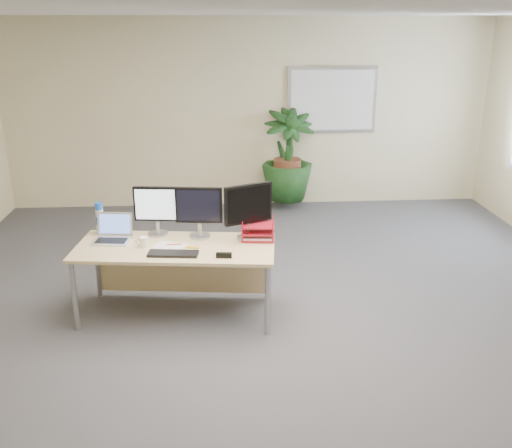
{
  "coord_description": "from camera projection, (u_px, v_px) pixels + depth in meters",
  "views": [
    {
      "loc": [
        -0.46,
        -4.29,
        2.64
      ],
      "look_at": [
        -0.15,
        0.35,
        0.97
      ],
      "focal_mm": 40.0,
      "sensor_mm": 36.0,
      "label": 1
    }
  ],
  "objects": [
    {
      "name": "stapler",
      "position": [
        224.0,
        255.0,
        4.94
      ],
      "size": [
        0.14,
        0.05,
        0.05
      ],
      "primitive_type": "cube",
      "rotation": [
        0.0,
        0.0,
        -0.11
      ],
      "color": "black",
      "rests_on": "desk"
    },
    {
      "name": "desk",
      "position": [
        178.0,
        256.0,
        5.34
      ],
      "size": [
        1.88,
        0.96,
        0.7
      ],
      "color": "#D7B17E",
      "rests_on": "floor"
    },
    {
      "name": "yellow_highlighter",
      "position": [
        192.0,
        248.0,
        5.14
      ],
      "size": [
        0.12,
        0.04,
        0.02
      ],
      "primitive_type": "cylinder",
      "rotation": [
        0.0,
        1.57,
        -0.22
      ],
      "color": "yellow",
      "rests_on": "desk"
    },
    {
      "name": "ceiling",
      "position": [
        280.0,
        11.0,
        4.04
      ],
      "size": [
        7.0,
        8.0,
        0.02
      ],
      "primitive_type": "cube",
      "color": "silver",
      "rests_on": "back_wall"
    },
    {
      "name": "monitor_right",
      "position": [
        199.0,
        209.0,
        5.32
      ],
      "size": [
        0.44,
        0.2,
        0.49
      ],
      "color": "#A3A2A7",
      "rests_on": "desk"
    },
    {
      "name": "whiteboard",
      "position": [
        332.0,
        100.0,
        8.23
      ],
      "size": [
        1.3,
        0.04,
        0.95
      ],
      "color": "silver",
      "rests_on": "back_wall"
    },
    {
      "name": "coffee_mug",
      "position": [
        143.0,
        242.0,
        5.17
      ],
      "size": [
        0.12,
        0.08,
        0.09
      ],
      "color": "white",
      "rests_on": "desk"
    },
    {
      "name": "monitor_dark",
      "position": [
        248.0,
        208.0,
        5.27
      ],
      "size": [
        0.45,
        0.24,
        0.53
      ],
      "color": "#A3A2A7",
      "rests_on": "desk"
    },
    {
      "name": "floor_plant",
      "position": [
        287.0,
        159.0,
        8.21
      ],
      "size": [
        0.97,
        0.97,
        1.5
      ],
      "primitive_type": "imported",
      "rotation": [
        0.0,
        0.0,
        0.17
      ],
      "color": "#153714",
      "rests_on": "floor"
    },
    {
      "name": "orange_pen",
      "position": [
        175.0,
        244.0,
        5.2
      ],
      "size": [
        0.14,
        0.02,
        0.01
      ],
      "primitive_type": "cylinder",
      "rotation": [
        0.0,
        1.57,
        0.06
      ],
      "color": "orange",
      "rests_on": "spiral_notebook"
    },
    {
      "name": "laptop",
      "position": [
        113.0,
        234.0,
        5.33
      ],
      "size": [
        0.36,
        0.33,
        0.24
      ],
      "color": "silver",
      "rests_on": "desk"
    },
    {
      "name": "water_bottle",
      "position": [
        100.0,
        219.0,
        5.47
      ],
      "size": [
        0.08,
        0.08,
        0.31
      ],
      "color": "silver",
      "rests_on": "desk"
    },
    {
      "name": "back_wall",
      "position": [
        249.0,
        114.0,
        8.25
      ],
      "size": [
        7.0,
        0.04,
        2.7
      ],
      "primitive_type": "cube",
      "color": "beige",
      "rests_on": "floor"
    },
    {
      "name": "letter_tray",
      "position": [
        258.0,
        233.0,
        5.34
      ],
      "size": [
        0.33,
        0.26,
        0.14
      ],
      "color": "maroon",
      "rests_on": "desk"
    },
    {
      "name": "monitor_left",
      "position": [
        157.0,
        208.0,
        5.38
      ],
      "size": [
        0.43,
        0.19,
        0.48
      ],
      "color": "#A3A2A7",
      "rests_on": "desk"
    },
    {
      "name": "keyboard",
      "position": [
        173.0,
        254.0,
        5.0
      ],
      "size": [
        0.45,
        0.19,
        0.02
      ],
      "primitive_type": "cube",
      "rotation": [
        0.0,
        0.0,
        -0.11
      ],
      "color": "black",
      "rests_on": "desk"
    },
    {
      "name": "spiral_notebook",
      "position": [
        169.0,
        246.0,
        5.17
      ],
      "size": [
        0.32,
        0.28,
        0.01
      ],
      "primitive_type": "cube",
      "rotation": [
        0.0,
        0.0,
        -0.35
      ],
      "color": "white",
      "rests_on": "desk"
    },
    {
      "name": "floor",
      "position": [
        275.0,
        342.0,
        4.95
      ],
      "size": [
        8.0,
        8.0,
        0.0
      ],
      "primitive_type": "plane",
      "color": "#48484D",
      "rests_on": "ground"
    }
  ]
}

